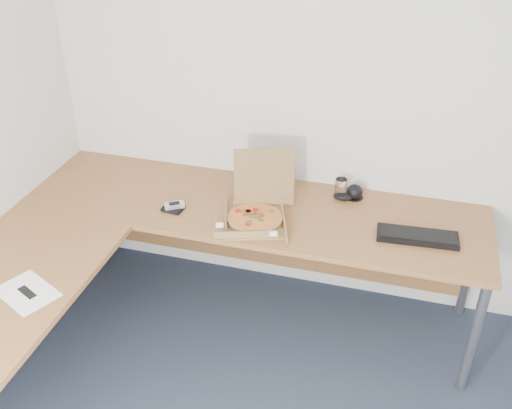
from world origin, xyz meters
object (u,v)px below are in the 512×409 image
(keyboard, at_px, (417,236))
(wallet, at_px, (173,208))
(pizza_box, at_px, (256,214))
(desk, at_px, (167,245))
(drinking_glass, at_px, (341,188))

(keyboard, relative_size, wallet, 3.73)
(pizza_box, bearing_deg, keyboard, -13.91)
(desk, relative_size, pizza_box, 6.72)
(pizza_box, bearing_deg, wallet, 164.29)
(pizza_box, distance_m, wallet, 0.46)
(desk, height_order, wallet, wallet)
(drinking_glass, height_order, keyboard, drinking_glass)
(drinking_glass, distance_m, wallet, 0.92)
(pizza_box, height_order, keyboard, pizza_box)
(keyboard, bearing_deg, pizza_box, -179.49)
(desk, bearing_deg, keyboard, 16.49)
(desk, bearing_deg, pizza_box, 38.03)
(drinking_glass, distance_m, keyboard, 0.53)
(desk, relative_size, wallet, 23.48)
(pizza_box, bearing_deg, desk, -160.00)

